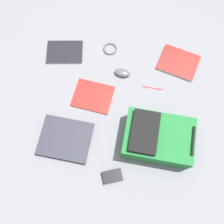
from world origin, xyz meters
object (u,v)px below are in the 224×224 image
backpack (157,138)px  cable_coil (110,49)px  laptop (65,139)px  pen_black (152,88)px  computer_mouse (122,73)px  book_comic (93,96)px  book_manual (65,52)px  book_red (178,63)px  power_brick (112,176)px

backpack → cable_coil: 0.76m
laptop → pen_black: (-0.43, 0.54, -0.01)m
computer_mouse → cable_coil: (-0.19, -0.11, -0.01)m
book_comic → backpack: bearing=59.0°
cable_coil → pen_black: bearing=49.7°
book_comic → pen_black: size_ratio=1.99×
book_manual → computer_mouse: bearing=73.7°
computer_mouse → pen_black: 0.24m
book_red → power_brick: bearing=-24.5°
book_manual → book_red: 0.83m
book_red → computer_mouse: computer_mouse is taller
power_brick → book_manual: bearing=-152.1°
pen_black → cable_coil: bearing=-130.3°
book_red → power_brick: size_ratio=2.69×
cable_coil → power_brick: size_ratio=0.86×
laptop → book_manual: bearing=-169.8°
laptop → cable_coil: (-0.71, 0.21, -0.01)m
cable_coil → power_brick: bearing=7.4°
backpack → pen_black: bearing=-174.0°
book_manual → book_red: book_red is taller
book_comic → cable_coil: bearing=169.2°
book_comic → computer_mouse: bearing=136.7°
laptop → power_brick: same height
power_brick → pen_black: 0.66m
book_manual → book_comic: 0.41m
book_red → backpack: bearing=-12.9°
book_red → power_brick: 0.93m
book_red → book_comic: size_ratio=1.10×
laptop → book_red: bearing=132.1°
book_manual → cable_coil: (-0.07, 0.33, -0.00)m
book_comic → computer_mouse: (-0.20, 0.18, 0.01)m
book_manual → computer_mouse: size_ratio=2.55×
backpack → book_manual: backpack is taller
laptop → book_comic: 0.35m
laptop → cable_coil: laptop is taller
book_comic → pen_black: book_comic is taller
backpack → computer_mouse: backpack is taller
book_red → book_manual: bearing=-89.7°
book_comic → cable_coil: size_ratio=2.86×
book_red → cable_coil: book_red is taller
computer_mouse → power_brick: bearing=7.0°
book_red → pen_black: (0.22, -0.18, -0.01)m
laptop → computer_mouse: 0.61m
book_manual → computer_mouse: computer_mouse is taller
book_red → power_brick: power_brick is taller
computer_mouse → cable_coil: 0.22m
book_red → book_comic: 0.67m
book_red → computer_mouse: size_ratio=2.91×
book_red → computer_mouse: 0.42m
book_manual → pen_black: bearing=72.1°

